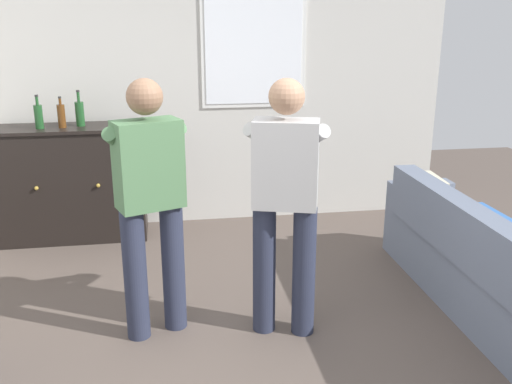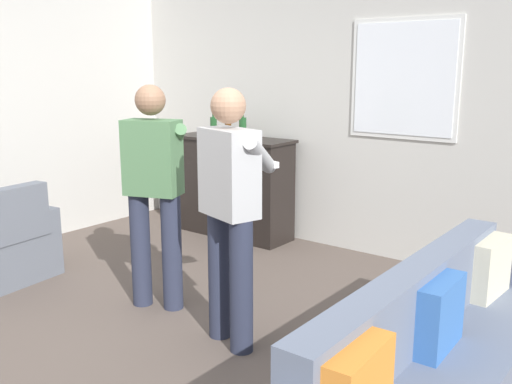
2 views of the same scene
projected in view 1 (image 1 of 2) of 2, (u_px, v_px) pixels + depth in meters
ground at (210, 366)px, 3.45m from camera, size 10.40×10.40×0.00m
wall_back_with_window at (187, 82)px, 5.54m from camera, size 5.20×0.15×2.80m
couch at (486, 273)px, 3.93m from camera, size 0.57×2.56×0.82m
sideboard_cabinet at (72, 183)px, 5.29m from camera, size 1.37×0.49×1.07m
bottle_wine_green at (39, 116)px, 5.01m from camera, size 0.07×0.07×0.30m
bottle_liquor_amber at (61, 115)px, 5.06m from camera, size 0.07×0.07×0.28m
bottle_spirits_clear at (80, 113)px, 5.13m from camera, size 0.08×0.08×0.32m
person_standing_left at (150, 198)px, 3.57m from camera, size 0.52×0.52×1.68m
person_standing_right at (285, 197)px, 3.58m from camera, size 0.53×0.52×1.68m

